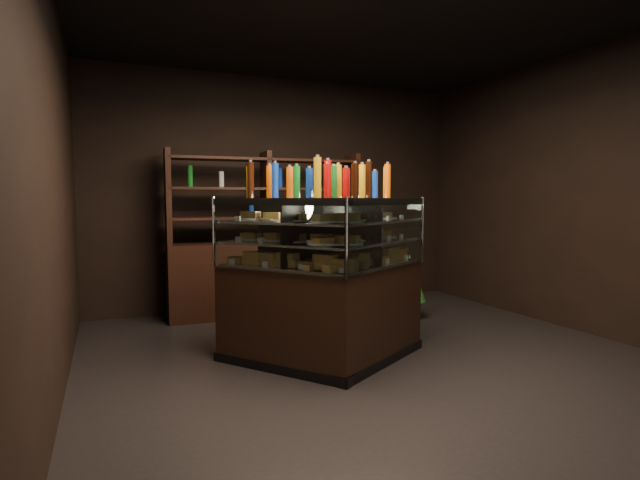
% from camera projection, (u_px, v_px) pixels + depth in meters
% --- Properties ---
extents(ground, '(5.00, 5.00, 0.00)m').
position_uv_depth(ground, '(374.00, 358.00, 4.49)').
color(ground, black).
rests_on(ground, ground).
extents(room_shell, '(5.02, 5.02, 3.01)m').
position_uv_depth(room_shell, '(376.00, 140.00, 4.32)').
color(room_shell, black).
rests_on(room_shell, ground).
extents(display_case, '(1.93, 1.46, 1.45)m').
position_uv_depth(display_case, '(327.00, 307.00, 4.37)').
color(display_case, black).
rests_on(display_case, ground).
extents(food_display, '(1.55, 1.07, 0.45)m').
position_uv_depth(food_display, '(327.00, 238.00, 4.32)').
color(food_display, gold).
rests_on(food_display, display_case).
extents(bottles_top, '(1.37, 0.93, 0.30)m').
position_uv_depth(bottles_top, '(327.00, 181.00, 4.28)').
color(bottles_top, '#D8590A').
rests_on(bottles_top, display_case).
extents(potted_conifer, '(0.41, 0.41, 0.87)m').
position_uv_depth(potted_conifer, '(409.00, 277.00, 5.98)').
color(potted_conifer, black).
rests_on(potted_conifer, ground).
extents(back_shelving, '(2.38, 0.53, 2.00)m').
position_uv_depth(back_shelving, '(267.00, 265.00, 6.17)').
color(back_shelving, black).
rests_on(back_shelving, ground).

